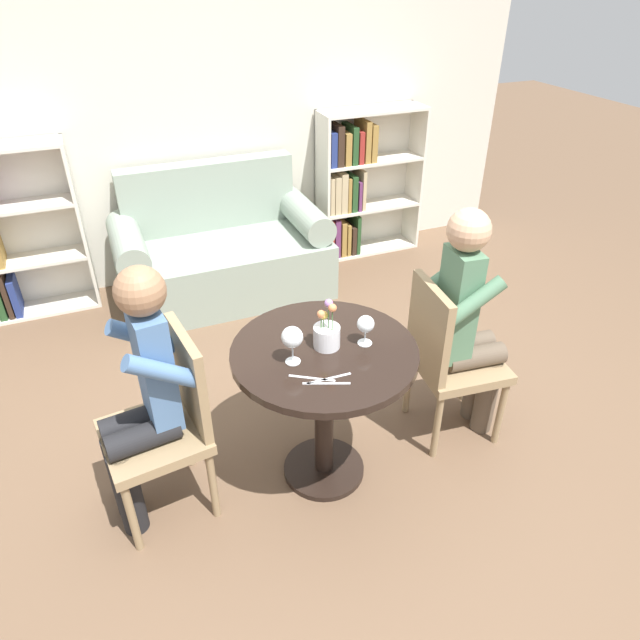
{
  "coord_description": "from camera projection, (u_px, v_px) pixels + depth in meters",
  "views": [
    {
      "loc": [
        -0.78,
        -1.84,
        2.19
      ],
      "look_at": [
        0.0,
        0.05,
        0.87
      ],
      "focal_mm": 32.0,
      "sensor_mm": 36.0,
      "label": 1
    }
  ],
  "objects": [
    {
      "name": "ground_plane",
      "position": [
        324.0,
        470.0,
        2.86
      ],
      "size": [
        16.0,
        16.0,
        0.0
      ],
      "primitive_type": "plane",
      "color": "brown"
    },
    {
      "name": "person_left",
      "position": [
        141.0,
        399.0,
        2.33
      ],
      "size": [
        0.44,
        0.37,
        1.24
      ],
      "rotation": [
        0.0,
        0.0,
        -1.45
      ],
      "color": "black",
      "rests_on": "ground_plane"
    },
    {
      "name": "chair_right",
      "position": [
        447.0,
        355.0,
        2.85
      ],
      "size": [
        0.46,
        0.46,
        0.9
      ],
      "rotation": [
        0.0,
        0.0,
        1.46
      ],
      "color": "#937A56",
      "rests_on": "ground_plane"
    },
    {
      "name": "bookshelf_right",
      "position": [
        356.0,
        184.0,
        4.66
      ],
      "size": [
        0.86,
        0.28,
        1.18
      ],
      "color": "silver",
      "rests_on": "ground_plane"
    },
    {
      "name": "knife_left_setting",
      "position": [
        312.0,
        378.0,
        2.29
      ],
      "size": [
        0.17,
        0.11,
        0.0
      ],
      "color": "silver",
      "rests_on": "round_table"
    },
    {
      "name": "wine_glass_left",
      "position": [
        292.0,
        338.0,
        2.31
      ],
      "size": [
        0.09,
        0.09,
        0.17
      ],
      "color": "white",
      "rests_on": "round_table"
    },
    {
      "name": "flower_vase",
      "position": [
        327.0,
        334.0,
        2.44
      ],
      "size": [
        0.12,
        0.12,
        0.24
      ],
      "color": "silver",
      "rests_on": "round_table"
    },
    {
      "name": "person_right",
      "position": [
        468.0,
        324.0,
        2.77
      ],
      "size": [
        0.44,
        0.37,
        1.27
      ],
      "rotation": [
        0.0,
        0.0,
        1.46
      ],
      "color": "brown",
      "rests_on": "ground_plane"
    },
    {
      "name": "knife_right_setting",
      "position": [
        327.0,
        383.0,
        2.26
      ],
      "size": [
        0.18,
        0.08,
        0.0
      ],
      "color": "silver",
      "rests_on": "round_table"
    },
    {
      "name": "chair_left",
      "position": [
        168.0,
        419.0,
        2.46
      ],
      "size": [
        0.47,
        0.47,
        0.9
      ],
      "rotation": [
        0.0,
        0.0,
        -1.45
      ],
      "color": "#937A56",
      "rests_on": "ground_plane"
    },
    {
      "name": "wine_glass_right",
      "position": [
        366.0,
        325.0,
        2.44
      ],
      "size": [
        0.08,
        0.08,
        0.14
      ],
      "color": "white",
      "rests_on": "round_table"
    },
    {
      "name": "back_wall",
      "position": [
        193.0,
        95.0,
        3.99
      ],
      "size": [
        5.2,
        0.05,
        2.7
      ],
      "color": "beige",
      "rests_on": "ground_plane"
    },
    {
      "name": "fork_left_setting",
      "position": [
        329.0,
        379.0,
        2.28
      ],
      "size": [
        0.19,
        0.02,
        0.0
      ],
      "color": "silver",
      "rests_on": "round_table"
    },
    {
      "name": "couch",
      "position": [
        221.0,
        253.0,
        4.22
      ],
      "size": [
        1.5,
        0.8,
        0.92
      ],
      "color": "gray",
      "rests_on": "ground_plane"
    },
    {
      "name": "round_table",
      "position": [
        324.0,
        381.0,
        2.55
      ],
      "size": [
        0.82,
        0.82,
        0.75
      ],
      "color": "black",
      "rests_on": "ground_plane"
    }
  ]
}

